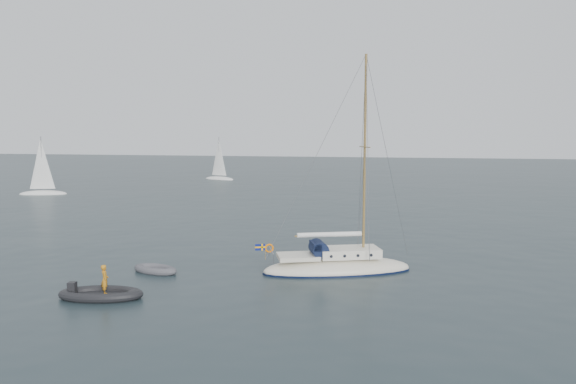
# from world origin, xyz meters

# --- Properties ---
(ground) EXTENTS (300.00, 300.00, 0.00)m
(ground) POSITION_xyz_m (0.00, 0.00, 0.00)
(ground) COLOR black
(ground) RESTS_ON ground
(sailboat) EXTENTS (9.26, 2.77, 13.18)m
(sailboat) POSITION_xyz_m (0.20, 0.39, 1.00)
(sailboat) COLOR beige
(sailboat) RESTS_ON ground
(dinghy) EXTENTS (2.96, 1.34, 0.42)m
(dinghy) POSITION_xyz_m (-10.20, -2.01, 0.19)
(dinghy) COLOR #55545B
(dinghy) RESTS_ON ground
(rib) EXTENTS (4.21, 1.91, 1.72)m
(rib) POSITION_xyz_m (-10.58, -7.34, 0.26)
(rib) COLOR black
(rib) RESTS_ON ground
(distant_yacht_a) EXTENTS (6.07, 3.24, 8.04)m
(distant_yacht_a) POSITION_xyz_m (-42.67, 32.82, 3.44)
(distant_yacht_a) COLOR white
(distant_yacht_a) RESTS_ON ground
(distant_yacht_c) EXTENTS (5.88, 3.14, 7.80)m
(distant_yacht_c) POSITION_xyz_m (-27.73, 59.70, 3.33)
(distant_yacht_c) COLOR white
(distant_yacht_c) RESTS_ON ground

